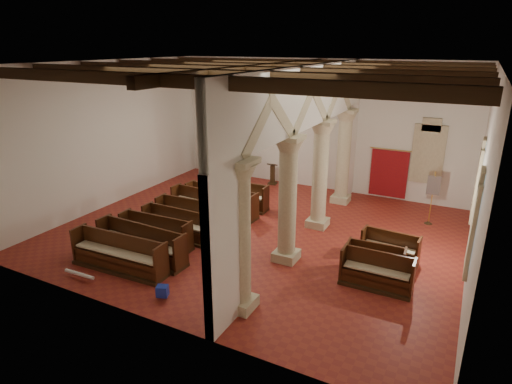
% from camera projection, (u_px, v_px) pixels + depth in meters
% --- Properties ---
extents(floor, '(14.00, 14.00, 0.00)m').
position_uv_depth(floor, '(258.00, 232.00, 15.87)').
color(floor, maroon).
rests_on(floor, ground).
extents(ceiling, '(14.00, 14.00, 0.00)m').
position_uv_depth(ceiling, '(258.00, 63.00, 13.89)').
color(ceiling, black).
rests_on(ceiling, wall_back).
extents(wall_back, '(14.00, 0.02, 6.00)m').
position_uv_depth(wall_back, '(316.00, 125.00, 19.91)').
color(wall_back, white).
rests_on(wall_back, floor).
extents(wall_front, '(14.00, 0.02, 6.00)m').
position_uv_depth(wall_front, '(139.00, 209.00, 9.85)').
color(wall_front, white).
rests_on(wall_front, floor).
extents(wall_left, '(0.02, 12.00, 6.00)m').
position_uv_depth(wall_left, '(109.00, 135.00, 17.92)').
color(wall_left, white).
rests_on(wall_left, floor).
extents(wall_right, '(0.02, 12.00, 6.00)m').
position_uv_depth(wall_right, '(482.00, 181.00, 11.85)').
color(wall_right, white).
rests_on(wall_right, floor).
extents(ceiling_beams, '(13.80, 11.80, 0.30)m').
position_uv_depth(ceiling_beams, '(258.00, 69.00, 13.95)').
color(ceiling_beams, '#2F1F0F').
rests_on(ceiling_beams, wall_back).
extents(arcade, '(0.90, 11.90, 6.00)m').
position_uv_depth(arcade, '(307.00, 142.00, 13.91)').
color(arcade, beige).
rests_on(arcade, floor).
extents(window_right_a, '(0.03, 1.00, 2.20)m').
position_uv_depth(window_right_a, '(475.00, 227.00, 10.86)').
color(window_right_a, '#39826A').
rests_on(window_right_a, wall_right).
extents(window_right_b, '(0.03, 1.00, 2.20)m').
position_uv_depth(window_right_b, '(478.00, 184.00, 14.21)').
color(window_right_b, '#39826A').
rests_on(window_right_b, wall_right).
extents(window_back, '(1.00, 0.03, 2.20)m').
position_uv_depth(window_back, '(428.00, 154.00, 17.99)').
color(window_back, '#39826A').
rests_on(window_back, wall_back).
extents(pipe_organ, '(2.10, 0.85, 4.40)m').
position_uv_depth(pipe_organ, '(229.00, 151.00, 21.98)').
color(pipe_organ, '#2F1F0F').
rests_on(pipe_organ, floor).
extents(lectern, '(0.48, 0.50, 1.10)m').
position_uv_depth(lectern, '(273.00, 175.00, 21.09)').
color(lectern, '#321C0F').
rests_on(lectern, floor).
extents(dossal_curtain, '(1.80, 0.07, 2.17)m').
position_uv_depth(dossal_curtain, '(389.00, 173.00, 18.93)').
color(dossal_curtain, '#A01611').
rests_on(dossal_curtain, floor).
extents(processional_banner, '(0.48, 0.61, 2.09)m').
position_uv_depth(processional_banner, '(431.00, 205.00, 16.33)').
color(processional_banner, '#2F1F0F').
rests_on(processional_banner, floor).
extents(hymnal_box_a, '(0.37, 0.34, 0.31)m').
position_uv_depth(hymnal_box_a, '(162.00, 291.00, 11.61)').
color(hymnal_box_a, navy).
rests_on(hymnal_box_a, floor).
extents(hymnal_box_b, '(0.37, 0.33, 0.30)m').
position_uv_depth(hymnal_box_b, '(210.00, 254.00, 13.63)').
color(hymnal_box_b, navy).
rests_on(hymnal_box_b, floor).
extents(hymnal_box_c, '(0.35, 0.29, 0.34)m').
position_uv_depth(hymnal_box_c, '(208.00, 224.00, 15.84)').
color(hymnal_box_c, navy).
rests_on(hymnal_box_c, floor).
extents(tube_heater_a, '(1.10, 0.14, 0.11)m').
position_uv_depth(tube_heater_a, '(79.00, 274.00, 12.64)').
color(tube_heater_a, silver).
rests_on(tube_heater_a, floor).
extents(tube_heater_b, '(0.96, 0.11, 0.10)m').
position_uv_depth(tube_heater_b, '(157.00, 265.00, 13.15)').
color(tube_heater_b, silver).
rests_on(tube_heater_b, floor).
extents(nave_pew_0, '(3.28, 0.90, 1.14)m').
position_uv_depth(nave_pew_0, '(119.00, 259.00, 13.10)').
color(nave_pew_0, '#2F1F0F').
rests_on(nave_pew_0, floor).
extents(nave_pew_1, '(3.32, 0.86, 1.14)m').
position_uv_depth(nave_pew_1, '(141.00, 248.00, 13.77)').
color(nave_pew_1, '#2F1F0F').
rests_on(nave_pew_1, floor).
extents(nave_pew_2, '(2.70, 0.81, 1.08)m').
position_uv_depth(nave_pew_2, '(156.00, 237.00, 14.64)').
color(nave_pew_2, '#2F1F0F').
rests_on(nave_pew_2, floor).
extents(nave_pew_3, '(3.20, 0.75, 1.06)m').
position_uv_depth(nave_pew_3, '(182.00, 230.00, 15.19)').
color(nave_pew_3, '#2F1F0F').
rests_on(nave_pew_3, floor).
extents(nave_pew_4, '(3.17, 0.88, 1.14)m').
position_uv_depth(nave_pew_4, '(195.00, 221.00, 15.89)').
color(nave_pew_4, '#2F1F0F').
rests_on(nave_pew_4, floor).
extents(nave_pew_5, '(3.09, 0.92, 1.09)m').
position_uv_depth(nave_pew_5, '(205.00, 208.00, 17.14)').
color(nave_pew_5, '#2F1F0F').
rests_on(nave_pew_5, floor).
extents(nave_pew_6, '(3.29, 0.97, 1.11)m').
position_uv_depth(nave_pew_6, '(221.00, 205.00, 17.44)').
color(nave_pew_6, '#2F1F0F').
rests_on(nave_pew_6, floor).
extents(nave_pew_7, '(2.99, 0.87, 1.11)m').
position_uv_depth(nave_pew_7, '(234.00, 199.00, 18.13)').
color(nave_pew_7, '#2F1F0F').
rests_on(nave_pew_7, floor).
extents(aisle_pew_0, '(2.02, 0.71, 1.06)m').
position_uv_depth(aisle_pew_0, '(376.00, 276.00, 12.15)').
color(aisle_pew_0, '#2F1F0F').
rests_on(aisle_pew_0, floor).
extents(aisle_pew_1, '(1.74, 0.72, 0.96)m').
position_uv_depth(aisle_pew_1, '(375.00, 264.00, 12.87)').
color(aisle_pew_1, '#2F1F0F').
rests_on(aisle_pew_1, floor).
extents(aisle_pew_2, '(1.82, 0.79, 1.00)m').
position_uv_depth(aisle_pew_2, '(389.00, 252.00, 13.58)').
color(aisle_pew_2, '#2F1F0F').
rests_on(aisle_pew_2, floor).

